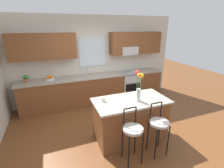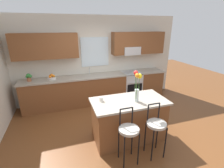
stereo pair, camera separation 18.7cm
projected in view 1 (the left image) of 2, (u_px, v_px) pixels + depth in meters
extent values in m
plane|color=brown|center=(116.00, 131.00, 3.90)|extent=(14.00, 14.00, 0.00)
cube|color=beige|center=(93.00, 60.00, 5.26)|extent=(5.60, 0.12, 2.70)
cube|color=brown|center=(43.00, 47.00, 4.41)|extent=(1.76, 0.34, 0.70)
cube|color=brown|center=(135.00, 43.00, 5.37)|extent=(1.76, 0.34, 0.70)
cube|color=silver|center=(93.00, 52.00, 5.11)|extent=(0.88, 0.03, 0.90)
cube|color=#B7BABC|center=(128.00, 50.00, 5.33)|extent=(0.56, 0.36, 0.26)
cube|color=brown|center=(97.00, 89.00, 5.25)|extent=(4.50, 0.60, 0.88)
cube|color=#9E9384|center=(96.00, 76.00, 5.09)|extent=(4.56, 0.64, 0.04)
cube|color=#B7BABC|center=(89.00, 78.00, 5.03)|extent=(0.54, 0.38, 0.11)
cylinder|color=#B7BABC|center=(87.00, 71.00, 5.11)|extent=(0.02, 0.02, 0.22)
cylinder|color=#B7BABC|center=(88.00, 68.00, 5.02)|extent=(0.02, 0.12, 0.02)
cube|color=#B7BABC|center=(129.00, 85.00, 5.61)|extent=(0.60, 0.60, 0.92)
cube|color=black|center=(133.00, 89.00, 5.37)|extent=(0.52, 0.02, 0.40)
cylinder|color=#B7BABC|center=(134.00, 82.00, 5.26)|extent=(0.50, 0.02, 0.02)
cube|color=brown|center=(130.00, 120.00, 3.55)|extent=(1.49, 0.73, 0.88)
cube|color=#9E9384|center=(131.00, 101.00, 3.39)|extent=(1.57, 0.81, 0.04)
cylinder|color=black|center=(129.00, 153.00, 2.77)|extent=(0.02, 0.02, 0.66)
cylinder|color=black|center=(143.00, 149.00, 2.87)|extent=(0.02, 0.02, 0.66)
cylinder|color=black|center=(122.00, 143.00, 3.01)|extent=(0.02, 0.02, 0.66)
cylinder|color=black|center=(135.00, 139.00, 3.10)|extent=(0.02, 0.02, 0.66)
cylinder|color=#B2ADA3|center=(133.00, 129.00, 2.82)|extent=(0.36, 0.36, 0.05)
cylinder|color=black|center=(124.00, 117.00, 2.84)|extent=(0.02, 0.02, 0.32)
cylinder|color=black|center=(136.00, 115.00, 2.91)|extent=(0.02, 0.02, 0.32)
cylinder|color=black|center=(130.00, 108.00, 2.82)|extent=(0.23, 0.02, 0.02)
cylinder|color=black|center=(156.00, 145.00, 2.96)|extent=(0.02, 0.02, 0.66)
cylinder|color=black|center=(168.00, 141.00, 3.05)|extent=(0.02, 0.02, 0.66)
cylinder|color=black|center=(148.00, 136.00, 3.20)|extent=(0.02, 0.02, 0.66)
cylinder|color=black|center=(159.00, 133.00, 3.29)|extent=(0.02, 0.02, 0.66)
cylinder|color=#B2ADA3|center=(159.00, 123.00, 3.00)|extent=(0.36, 0.36, 0.05)
cylinder|color=black|center=(151.00, 112.00, 3.02)|extent=(0.02, 0.02, 0.32)
cylinder|color=black|center=(161.00, 110.00, 3.10)|extent=(0.02, 0.02, 0.32)
cylinder|color=black|center=(157.00, 103.00, 3.01)|extent=(0.23, 0.02, 0.02)
cylinder|color=silver|center=(138.00, 95.00, 3.31)|extent=(0.09, 0.09, 0.26)
cylinder|color=#3D722D|center=(141.00, 87.00, 3.25)|extent=(0.01, 0.01, 0.46)
sphere|color=yellow|center=(141.00, 76.00, 3.18)|extent=(0.10, 0.10, 0.10)
cylinder|color=#3D722D|center=(137.00, 85.00, 3.27)|extent=(0.01, 0.01, 0.52)
sphere|color=red|center=(138.00, 72.00, 3.18)|extent=(0.09, 0.09, 0.09)
cylinder|color=#3D722D|center=(138.00, 87.00, 3.21)|extent=(0.01, 0.01, 0.48)
sphere|color=orange|center=(139.00, 75.00, 3.12)|extent=(0.09, 0.09, 0.09)
cylinder|color=silver|center=(103.00, 99.00, 3.31)|extent=(0.08, 0.08, 0.09)
cylinder|color=silver|center=(50.00, 79.00, 4.62)|extent=(0.24, 0.24, 0.06)
sphere|color=orange|center=(52.00, 77.00, 4.61)|extent=(0.07, 0.07, 0.07)
sphere|color=orange|center=(50.00, 76.00, 4.65)|extent=(0.07, 0.07, 0.07)
sphere|color=orange|center=(48.00, 77.00, 4.61)|extent=(0.08, 0.08, 0.08)
sphere|color=orange|center=(48.00, 77.00, 4.55)|extent=(0.08, 0.08, 0.08)
sphere|color=orange|center=(50.00, 76.00, 4.59)|extent=(0.07, 0.07, 0.07)
cylinder|color=#9E5B3D|center=(26.00, 81.00, 4.41)|extent=(0.11, 0.11, 0.11)
sphere|color=#2D7A33|center=(26.00, 77.00, 4.37)|extent=(0.11, 0.11, 0.11)
sphere|color=#2D7A33|center=(24.00, 78.00, 4.37)|extent=(0.08, 0.08, 0.08)
sphere|color=#2D7A33|center=(27.00, 77.00, 4.38)|extent=(0.10, 0.10, 0.10)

